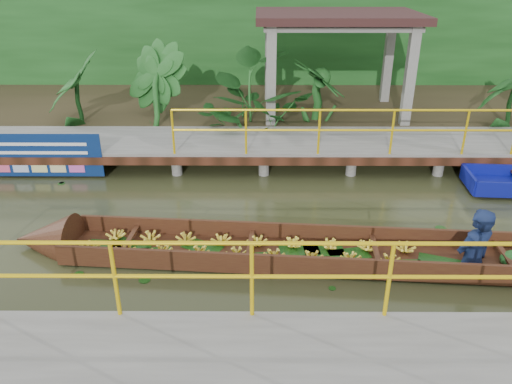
{
  "coord_description": "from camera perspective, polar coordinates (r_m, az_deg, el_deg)",
  "views": [
    {
      "loc": [
        0.87,
        -7.86,
        4.57
      ],
      "look_at": [
        0.83,
        0.5,
        0.6
      ],
      "focal_mm": 35.0,
      "sensor_mm": 36.0,
      "label": 1
    }
  ],
  "objects": [
    {
      "name": "ground",
      "position": [
        9.13,
        -5.25,
        -4.74
      ],
      "size": [
        80.0,
        80.0,
        0.0
      ],
      "primitive_type": "plane",
      "color": "#2E3219",
      "rests_on": "ground"
    },
    {
      "name": "land_strip",
      "position": [
        15.99,
        -2.9,
        9.61
      ],
      "size": [
        30.0,
        8.0,
        0.45
      ],
      "primitive_type": "cube",
      "color": "#2E2717",
      "rests_on": "ground"
    },
    {
      "name": "far_dock",
      "position": [
        12.04,
        -3.81,
        5.47
      ],
      "size": [
        16.0,
        2.06,
        1.66
      ],
      "color": "slate",
      "rests_on": "ground"
    },
    {
      "name": "pavilion",
      "position": [
        14.43,
        9.22,
        18.13
      ],
      "size": [
        4.4,
        3.0,
        3.0
      ],
      "color": "slate",
      "rests_on": "ground"
    },
    {
      "name": "foliage_backdrop",
      "position": [
        18.06,
        -2.6,
        17.21
      ],
      "size": [
        30.0,
        0.8,
        4.0
      ],
      "primitive_type": "cube",
      "color": "#143F14",
      "rests_on": "ground"
    },
    {
      "name": "vendor_boat",
      "position": [
        8.29,
        9.12,
        -6.12
      ],
      "size": [
        10.22,
        1.77,
        2.35
      ],
      "rotation": [
        0.0,
        0.0,
        -0.08
      ],
      "color": "#37180F",
      "rests_on": "ground"
    },
    {
      "name": "blue_banner",
      "position": [
        12.2,
        -24.42,
        3.86
      ],
      "size": [
        3.21,
        0.04,
        1.0
      ],
      "color": "navy",
      "rests_on": "ground"
    },
    {
      "name": "tropical_plants",
      "position": [
        13.63,
        6.2,
        11.37
      ],
      "size": [
        14.36,
        1.36,
        1.69
      ],
      "color": "#143F14",
      "rests_on": "ground"
    }
  ]
}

